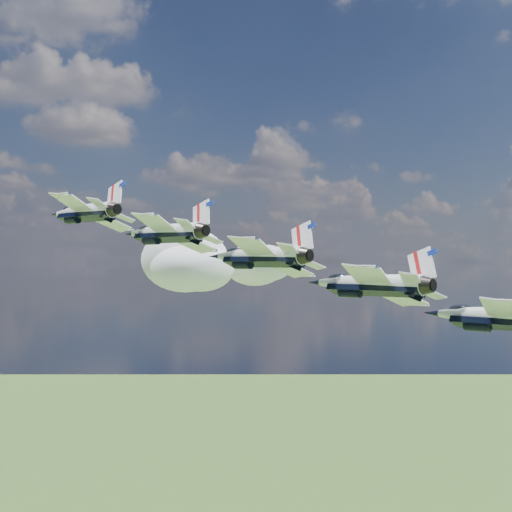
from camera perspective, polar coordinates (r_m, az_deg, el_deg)
name	(u,v)px	position (r m, az deg, el deg)	size (l,w,h in m)	color
cloud_far	(220,261)	(293.48, -2.92, -0.42)	(56.34, 44.27, 22.13)	white
jet_0	(82,212)	(83.66, -13.73, 3.43)	(9.48, 14.04, 4.19)	silver
jet_1	(163,232)	(76.23, -7.48, 1.88)	(9.48, 14.04, 4.19)	silver
jet_2	(256,256)	(69.95, 0.00, 0.00)	(9.48, 14.04, 4.19)	silver
jet_3	(366,284)	(65.16, 8.76, -2.20)	(9.48, 14.04, 4.19)	white
jet_4	(496,317)	(62.22, 18.64, -4.61)	(9.48, 14.04, 4.19)	white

